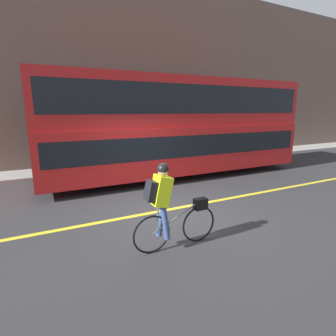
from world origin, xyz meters
TOP-DOWN VIEW (x-y plane):
  - ground_plane at (0.00, 0.00)m, footprint 80.00×80.00m
  - road_center_line at (0.00, 0.13)m, footprint 50.00×0.14m
  - sidewalk_curb at (0.00, 5.77)m, footprint 60.00×1.70m
  - building_facade at (0.00, 6.77)m, footprint 60.00×0.30m
  - bus at (2.06, 3.37)m, footprint 10.29×2.58m
  - cyclist_on_bike at (-0.82, -1.65)m, footprint 1.76×0.32m
  - trash_bin at (2.42, 5.69)m, footprint 0.47×0.47m
  - street_sign_post at (4.76, 5.68)m, footprint 0.36×0.09m

SIDE VIEW (x-z plane):
  - ground_plane at x=0.00m, z-range 0.00..0.00m
  - road_center_line at x=0.00m, z-range 0.00..0.01m
  - sidewalk_curb at x=0.00m, z-range 0.00..0.14m
  - trash_bin at x=2.42m, z-range 0.14..1.07m
  - cyclist_on_bike at x=-0.82m, z-range 0.06..1.75m
  - street_sign_post at x=4.76m, z-range 0.29..2.87m
  - bus at x=2.06m, z-range 0.20..3.95m
  - building_facade at x=0.00m, z-range 0.00..8.62m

